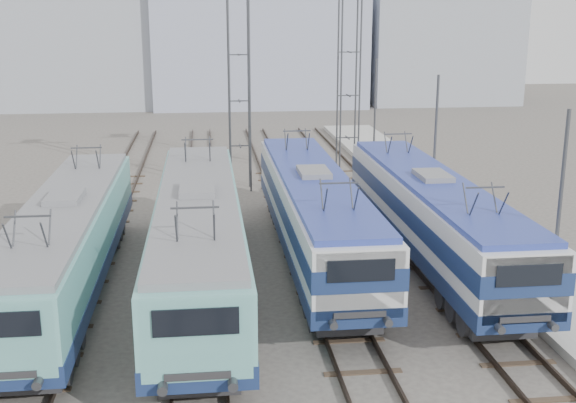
# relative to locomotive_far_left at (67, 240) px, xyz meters

# --- Properties ---
(ground) EXTENTS (160.00, 160.00, 0.00)m
(ground) POSITION_rel_locomotive_far_left_xyz_m (6.75, -6.53, -2.15)
(ground) COLOR #514C47
(platform) EXTENTS (4.00, 70.00, 0.30)m
(platform) POSITION_rel_locomotive_far_left_xyz_m (16.95, 1.47, -2.00)
(platform) COLOR #9E9E99
(platform) RESTS_ON ground
(locomotive_far_left) EXTENTS (2.72, 17.15, 3.23)m
(locomotive_far_left) POSITION_rel_locomotive_far_left_xyz_m (0.00, 0.00, 0.00)
(locomotive_far_left) COLOR navy
(locomotive_far_left) RESTS_ON ground
(locomotive_center_left) EXTENTS (2.87, 18.11, 3.41)m
(locomotive_center_left) POSITION_rel_locomotive_far_left_xyz_m (4.50, -0.21, 0.11)
(locomotive_center_left) COLOR navy
(locomotive_center_left) RESTS_ON ground
(locomotive_center_right) EXTENTS (2.78, 17.56, 3.30)m
(locomotive_center_right) POSITION_rel_locomotive_far_left_xyz_m (9.00, 2.66, 0.10)
(locomotive_center_right) COLOR navy
(locomotive_center_right) RESTS_ON ground
(locomotive_far_right) EXTENTS (2.74, 17.30, 3.25)m
(locomotive_far_right) POSITION_rel_locomotive_far_left_xyz_m (13.50, 1.75, 0.07)
(locomotive_far_right) COLOR navy
(locomotive_far_right) RESTS_ON ground
(catenary_tower_west) EXTENTS (4.50, 1.20, 12.00)m
(catenary_tower_west) POSITION_rel_locomotive_far_left_xyz_m (6.75, 15.47, 4.50)
(catenary_tower_west) COLOR #3F4247
(catenary_tower_west) RESTS_ON ground
(catenary_tower_east) EXTENTS (4.50, 1.20, 12.00)m
(catenary_tower_east) POSITION_rel_locomotive_far_left_xyz_m (13.25, 17.47, 4.50)
(catenary_tower_east) COLOR #3F4247
(catenary_tower_east) RESTS_ON ground
(mast_front) EXTENTS (0.12, 0.12, 7.00)m
(mast_front) POSITION_rel_locomotive_far_left_xyz_m (15.35, -4.53, 1.35)
(mast_front) COLOR #3F4247
(mast_front) RESTS_ON ground
(mast_mid) EXTENTS (0.12, 0.12, 7.00)m
(mast_mid) POSITION_rel_locomotive_far_left_xyz_m (15.35, 7.47, 1.35)
(mast_mid) COLOR #3F4247
(mast_mid) RESTS_ON ground
(mast_rear) EXTENTS (0.12, 0.12, 7.00)m
(mast_rear) POSITION_rel_locomotive_far_left_xyz_m (15.35, 19.47, 1.35)
(mast_rear) COLOR #3F4247
(mast_rear) RESTS_ON ground
(building_west) EXTENTS (18.00, 12.00, 14.00)m
(building_west) POSITION_rel_locomotive_far_left_xyz_m (-7.25, 55.47, 4.85)
(building_west) COLOR #9197A2
(building_west) RESTS_ON ground
(building_center) EXTENTS (22.00, 14.00, 18.00)m
(building_center) POSITION_rel_locomotive_far_left_xyz_m (10.75, 55.47, 6.85)
(building_center) COLOR #959DB5
(building_center) RESTS_ON ground
(building_east) EXTENTS (16.00, 12.00, 12.00)m
(building_east) POSITION_rel_locomotive_far_left_xyz_m (30.75, 55.47, 3.85)
(building_east) COLOR #9197A2
(building_east) RESTS_ON ground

